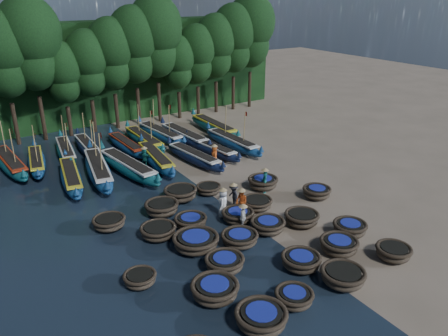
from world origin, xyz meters
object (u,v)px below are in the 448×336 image
coracle_20 (109,222)px  long_boat_14 (144,140)px  coracle_2 (294,297)px  fisherman_5 (145,156)px  coracle_24 (263,182)px  long_boat_4 (128,166)px  coracle_14 (302,218)px  long_boat_8 (233,142)px  coracle_7 (301,261)px  coracle_19 (317,192)px  coracle_12 (240,238)px  long_boat_9 (10,163)px  coracle_17 (238,215)px  fisherman_2 (241,201)px  coracle_22 (180,193)px  long_boat_17 (214,127)px  long_boat_15 (160,134)px  coracle_3 (343,276)px  coracle_6 (225,263)px  long_boat_2 (71,177)px  long_boat_12 (88,147)px  coracle_10 (140,278)px  long_boat_6 (194,157)px  long_boat_7 (211,149)px  long_boat_3 (98,169)px  long_boat_13 (126,145)px  coracle_9 (350,228)px  coracle_11 (196,241)px  coracle_13 (268,225)px  fisherman_6 (214,155)px  long_boat_5 (156,158)px  coracle_8 (339,245)px  fisherman_1 (265,180)px  coracle_4 (393,252)px  coracle_21 (162,208)px  long_boat_10 (37,161)px  coracle_5 (215,290)px  coracle_23 (209,189)px  long_boat_16 (184,136)px  coracle_16 (191,221)px  long_boat_11 (66,151)px  coracle_1 (261,318)px

coracle_20 → long_boat_14: bearing=59.2°
coracle_2 → fisherman_5: (0.98, 18.71, 0.41)m
coracle_24 → long_boat_4: (-6.91, 7.54, 0.13)m
coracle_14 → long_boat_8: long_boat_8 is taller
coracle_7 → coracle_19: (6.22, 5.39, 0.01)m
coracle_12 → long_boat_9: long_boat_9 is taller
coracle_17 → long_boat_8: bearing=57.7°
coracle_20 → fisherman_2: (7.40, -2.69, 0.48)m
long_boat_4 → coracle_22: bearing=-85.6°
coracle_24 → long_boat_4: bearing=132.5°
coracle_2 → long_boat_14: bearing=83.1°
long_boat_17 → coracle_7: bearing=-109.5°
long_boat_8 → long_boat_15: long_boat_8 is taller
coracle_3 → coracle_6: size_ratio=1.01×
long_boat_2 → long_boat_12: size_ratio=1.03×
coracle_6 → coracle_10: size_ratio=1.17×
coracle_20 → long_boat_6: long_boat_6 is taller
long_boat_7 → long_boat_3: bearing=170.9°
coracle_22 → long_boat_13: bearing=87.6°
coracle_9 → coracle_11: coracle_11 is taller
coracle_10 → coracle_12: (5.89, 0.38, 0.04)m
coracle_9 → coracle_13: bearing=143.5°
coracle_6 → coracle_2: bearing=-72.5°
coracle_7 → long_boat_9: (-10.10, 21.63, 0.14)m
fisherman_6 → long_boat_5: bearing=-102.1°
long_boat_12 → long_boat_14: bearing=-6.8°
coracle_8 → coracle_7: bearing=179.6°
long_boat_12 → fisherman_1: size_ratio=4.04×
coracle_4 → coracle_22: (-6.03, 11.93, 0.06)m
coracle_21 → fisherman_1: fisherman_1 is taller
long_boat_10 → long_boat_17: 16.20m
coracle_5 → fisherman_2: bearing=46.9°
long_boat_3 → coracle_11: bearing=-74.3°
coracle_4 → fisherman_5: (-5.61, 18.78, 0.38)m
long_boat_6 → fisherman_6: (1.10, -1.30, 0.36)m
coracle_24 → long_boat_5: (-4.37, 8.13, 0.08)m
long_boat_17 → coracle_23: bearing=-122.0°
long_boat_10 → long_boat_12: (4.32, 1.06, 0.01)m
coracle_2 → coracle_7: 2.80m
coracle_11 → fisherman_5: 12.77m
coracle_17 → long_boat_16: size_ratio=0.27×
coracle_16 → long_boat_11: size_ratio=0.28×
coracle_8 → long_boat_17: size_ratio=0.26×
long_boat_13 → coracle_23: bearing=-84.2°
long_boat_3 → long_boat_2: bearing=-166.3°
long_boat_14 → fisherman_6: (2.83, -7.32, 0.32)m
coracle_9 → coracle_14: coracle_14 is taller
coracle_22 → long_boat_14: long_boat_14 is taller
coracle_1 → long_boat_11: (-1.67, 24.39, 0.06)m
long_boat_11 → long_boat_13: 4.89m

